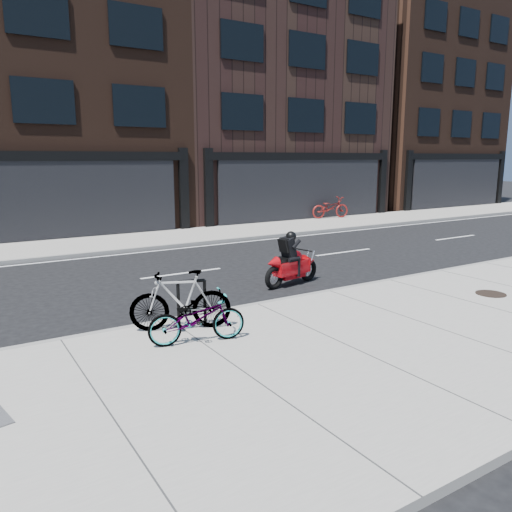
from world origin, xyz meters
TOP-DOWN VIEW (x-y plane):
  - ground at (0.00, 0.00)m, footprint 120.00×120.00m
  - sidewalk_near at (0.00, -5.00)m, footprint 60.00×6.00m
  - sidewalk_far at (0.00, 7.75)m, footprint 60.00×3.50m
  - building_center at (-2.00, 14.50)m, footprint 12.00×10.00m
  - building_mideast at (10.00, 14.50)m, footprint 12.00×10.00m
  - building_east at (22.00, 14.50)m, footprint 10.00×10.00m
  - bike_rack at (-1.82, -2.61)m, footprint 0.52×0.20m
  - bicycle_front at (-2.07, -3.35)m, footprint 1.73×0.92m
  - bicycle_rear at (-2.03, -2.60)m, footprint 1.88×1.16m
  - motorcycle at (1.95, -0.62)m, footprint 1.86×0.64m
  - bicycle_far at (11.32, 9.00)m, footprint 2.15×1.07m
  - manhole_cover at (4.94, -4.16)m, footprint 0.71×0.71m

SIDE VIEW (x-z plane):
  - ground at x=0.00m, z-range 0.00..0.00m
  - sidewalk_near at x=0.00m, z-range 0.00..0.13m
  - sidewalk_far at x=0.00m, z-range 0.00..0.13m
  - manhole_cover at x=4.94m, z-range 0.13..0.15m
  - bicycle_front at x=-2.07m, z-range 0.13..0.99m
  - motorcycle at x=1.95m, z-range -0.13..1.26m
  - bike_rack at x=-1.82m, z-range 0.21..1.11m
  - bicycle_far at x=11.32m, z-range 0.13..1.21m
  - bicycle_rear at x=-2.03m, z-range 0.13..1.22m
  - building_mideast at x=10.00m, z-range 0.00..12.50m
  - building_east at x=22.00m, z-range 0.00..13.00m
  - building_center at x=-2.00m, z-range 0.00..14.50m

